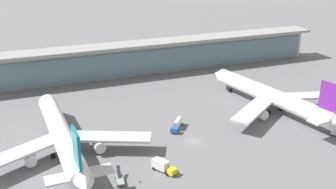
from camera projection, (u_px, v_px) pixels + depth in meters
ground_plane at (194, 141)px, 128.13m from camera, size 1200.00×1200.00×0.00m
airliner_left_stand at (62, 136)px, 118.80m from camera, size 51.06×66.29×17.68m
airliner_centre_stand at (273, 97)px, 149.20m from camera, size 50.40×66.21×17.68m
service_truck_near_nose_grey at (120, 180)px, 105.78m from camera, size 2.58×6.93×2.70m
service_truck_under_wing_yellow at (163, 166)px, 110.64m from camera, size 5.48×7.52×3.10m
service_truck_by_tail_blue at (177, 124)px, 136.04m from camera, size 6.99×8.21×2.95m
service_truck_at_far_stand_olive at (336, 128)px, 132.76m from camera, size 7.17×6.30×3.10m
terminal_building at (126, 59)px, 188.99m from camera, size 197.75×12.80×15.20m
safety_cone_alpha at (140, 181)px, 106.11m from camera, size 0.62×0.62×0.70m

